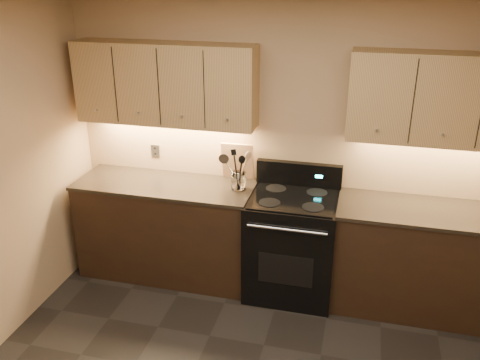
# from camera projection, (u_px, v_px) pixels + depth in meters

# --- Properties ---
(ceiling) EXTENTS (4.00, 4.00, 0.00)m
(ceiling) POSITION_uv_depth(u_px,v_px,m) (233.00, 0.00, 2.17)
(ceiling) COLOR silver
(ceiling) RESTS_ON wall_back
(wall_back) EXTENTS (4.00, 0.04, 2.60)m
(wall_back) POSITION_uv_depth(u_px,v_px,m) (292.00, 143.00, 4.46)
(wall_back) COLOR tan
(wall_back) RESTS_ON ground
(counter_left) EXTENTS (1.62, 0.62, 0.93)m
(counter_left) POSITION_uv_depth(u_px,v_px,m) (167.00, 228.00, 4.76)
(counter_left) COLOR black
(counter_left) RESTS_ON ground
(counter_right) EXTENTS (1.46, 0.62, 0.93)m
(counter_right) POSITION_uv_depth(u_px,v_px,m) (422.00, 260.00, 4.25)
(counter_right) COLOR black
(counter_right) RESTS_ON ground
(stove) EXTENTS (0.76, 0.68, 1.14)m
(stove) POSITION_uv_depth(u_px,v_px,m) (292.00, 244.00, 4.48)
(stove) COLOR black
(stove) RESTS_ON ground
(upper_cab_left) EXTENTS (1.60, 0.30, 0.70)m
(upper_cab_left) POSITION_uv_depth(u_px,v_px,m) (165.00, 84.00, 4.38)
(upper_cab_left) COLOR tan
(upper_cab_left) RESTS_ON wall_back
(upper_cab_right) EXTENTS (1.44, 0.30, 0.70)m
(upper_cab_right) POSITION_uv_depth(u_px,v_px,m) (445.00, 99.00, 3.87)
(upper_cab_right) COLOR tan
(upper_cab_right) RESTS_ON wall_back
(outlet_plate) EXTENTS (0.08, 0.01, 0.12)m
(outlet_plate) POSITION_uv_depth(u_px,v_px,m) (155.00, 151.00, 4.82)
(outlet_plate) COLOR #B2B5BA
(outlet_plate) RESTS_ON wall_back
(utensil_crock) EXTENTS (0.17, 0.17, 0.16)m
(utensil_crock) POSITION_uv_depth(u_px,v_px,m) (238.00, 181.00, 4.43)
(utensil_crock) COLOR white
(utensil_crock) RESTS_ON counter_left
(cutting_board) EXTENTS (0.29, 0.11, 0.36)m
(cutting_board) POSITION_uv_depth(u_px,v_px,m) (238.00, 161.00, 4.60)
(cutting_board) COLOR tan
(cutting_board) RESTS_ON counter_left
(wooden_spoon) EXTENTS (0.17, 0.11, 0.35)m
(wooden_spoon) POSITION_uv_depth(u_px,v_px,m) (236.00, 169.00, 4.38)
(wooden_spoon) COLOR tan
(wooden_spoon) RESTS_ON utensil_crock
(black_spoon) EXTENTS (0.12, 0.18, 0.36)m
(black_spoon) POSITION_uv_depth(u_px,v_px,m) (238.00, 168.00, 4.41)
(black_spoon) COLOR black
(black_spoon) RESTS_ON utensil_crock
(black_turner) EXTENTS (0.15, 0.13, 0.38)m
(black_turner) POSITION_uv_depth(u_px,v_px,m) (239.00, 169.00, 4.36)
(black_turner) COLOR black
(black_turner) RESTS_ON utensil_crock
(steel_skimmer) EXTENTS (0.26, 0.12, 0.34)m
(steel_skimmer) POSITION_uv_depth(u_px,v_px,m) (242.00, 171.00, 4.36)
(steel_skimmer) COLOR silver
(steel_skimmer) RESTS_ON utensil_crock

